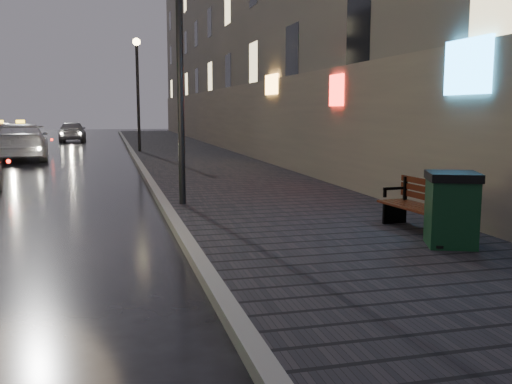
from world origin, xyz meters
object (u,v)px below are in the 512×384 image
lamp_far (138,80)px  car_far (72,131)px  lamp_near (180,40)px  bench (422,205)px  trash_bin (451,209)px  taxi_mid (21,141)px  taxi_far (1,136)px

lamp_far → car_far: bearing=106.5°
lamp_near → car_far: lamp_near is taller
lamp_near → bench: lamp_near is taller
lamp_far → trash_bin: bearing=-81.0°
lamp_near → car_far: bearing=97.4°
lamp_near → car_far: 28.96m
lamp_far → bench: bearing=-80.2°
taxi_mid → lamp_near: bearing=103.4°
bench → taxi_mid: bearing=110.0°
bench → lamp_far: bearing=94.8°
taxi_mid → car_far: size_ratio=1.31×
bench → taxi_mid: (-8.46, 18.11, 0.21)m
lamp_near → taxi_far: (-7.02, 21.39, -2.78)m
trash_bin → car_far: bearing=123.8°
lamp_far → trash_bin: lamp_far is taller
taxi_mid → bench: bearing=109.2°
lamp_far → car_far: lamp_far is taller
trash_bin → taxi_mid: size_ratio=0.20×
lamp_near → bench: bearing=-47.1°
car_far → lamp_far: bearing=107.1°
lamp_far → bench: size_ratio=3.18×
lamp_far → taxi_mid: lamp_far is taller
lamp_near → taxi_mid: bearing=109.3°
taxi_far → lamp_far: bearing=-42.2°
lamp_far → bench: lamp_far is taller
bench → trash_bin: trash_bin is taller
car_far → bench: bearing=103.1°
lamp_near → trash_bin: lamp_near is taller
bench → lamp_near: bearing=127.9°
lamp_far → lamp_near: bearing=-90.0°
trash_bin → car_far: car_far is taller
lamp_far → taxi_far: size_ratio=1.03×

